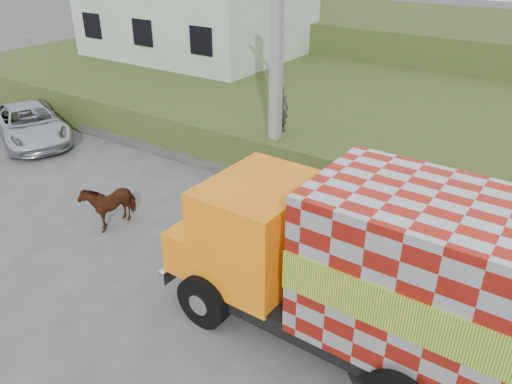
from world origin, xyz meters
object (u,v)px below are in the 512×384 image
Objects in this scene: cargo_truck at (387,276)px; utility_pole at (276,55)px; cow at (109,203)px; pedestrian at (280,108)px; suv at (30,124)px.

utility_pole is at bearing 138.00° from cargo_truck.
pedestrian is (2.12, 5.42, 1.61)m from cow.
utility_pole reaches higher than pedestrian.
cow is 7.81m from suv.
utility_pole is 1.62× the size of suv.
suv is at bearing -167.09° from utility_pole.
pedestrian is at bearing 108.90° from utility_pole.
utility_pole is 5.23× the size of cow.
suv is at bearing 2.50° from pedestrian.
utility_pole is 0.99× the size of cargo_truck.
pedestrian reaches higher than suv.
cargo_truck is at bearing 120.36° from pedestrian.
suv is 3.28× the size of pedestrian.
cargo_truck is at bearing -78.82° from suv.
pedestrian is at bearing -50.73° from suv.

